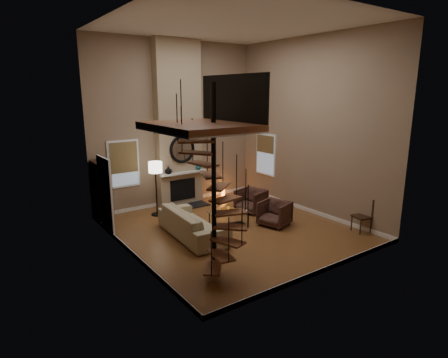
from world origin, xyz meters
TOP-DOWN VIEW (x-y plane):
  - ground at (0.00, 0.00)m, footprint 6.00×6.50m
  - back_wall at (0.00, 3.25)m, footprint 6.00×0.02m
  - front_wall at (0.00, -3.25)m, footprint 6.00×0.02m
  - left_wall at (-3.00, 0.00)m, footprint 0.02×6.50m
  - right_wall at (3.00, 0.00)m, footprint 0.02×6.50m
  - ceiling at (0.00, 0.00)m, footprint 6.00×6.50m
  - baseboard_back at (0.00, 3.24)m, footprint 6.00×0.02m
  - baseboard_front at (0.00, -3.24)m, footprint 6.00×0.02m
  - baseboard_left at (-2.99, 0.00)m, footprint 0.02×6.50m
  - baseboard_right at (2.99, 0.00)m, footprint 0.02×6.50m
  - chimney_breast at (0.00, 3.06)m, footprint 1.60×0.38m
  - hearth at (0.00, 2.57)m, footprint 1.50×0.60m
  - firebox at (0.00, 2.86)m, footprint 0.95×0.02m
  - mantel at (0.00, 2.78)m, footprint 1.70×0.18m
  - mirror_frame at (0.00, 2.84)m, footprint 0.94×0.10m
  - mirror_disc at (0.00, 2.85)m, footprint 0.80×0.01m
  - vase_left at (-0.55, 2.82)m, footprint 0.24×0.24m
  - vase_right at (0.60, 2.82)m, footprint 0.20×0.20m
  - window_back at (-1.90, 3.22)m, footprint 1.02×0.06m
  - window_right at (2.97, 2.00)m, footprint 0.06×1.02m
  - entry_door at (-2.95, 1.80)m, footprint 0.10×1.05m
  - loft at (-2.04, -1.80)m, footprint 1.70×2.20m
  - spiral_stair at (-1.78, -1.79)m, footprint 1.47×1.47m
  - hutch at (-2.79, 2.79)m, footprint 0.38×0.81m
  - sofa at (-1.21, 0.20)m, footprint 1.14×2.57m
  - armchair_near at (1.54, 0.98)m, footprint 1.04×1.03m
  - armchair_far at (1.30, -0.41)m, footprint 1.03×1.01m
  - coffee_table at (0.04, 0.21)m, footprint 1.24×0.80m
  - bowl at (0.04, 0.26)m, footprint 0.40×0.40m
  - book at (0.39, 0.06)m, footprint 0.31×0.34m
  - floor_lamp at (-1.20, 2.40)m, footprint 0.42×0.42m
  - accent_lamp at (1.70, 2.88)m, footprint 0.13×0.13m
  - side_chair at (2.94, -2.24)m, footprint 0.53×0.52m

SIDE VIEW (x-z plane):
  - ground at x=0.00m, z-range -0.01..0.00m
  - hearth at x=0.00m, z-range 0.00..0.04m
  - baseboard_back at x=0.00m, z-range 0.00..0.12m
  - baseboard_front at x=0.00m, z-range 0.00..0.12m
  - baseboard_left at x=-2.99m, z-range 0.00..0.12m
  - baseboard_right at x=2.99m, z-range 0.00..0.12m
  - accent_lamp at x=1.70m, z-range 0.02..0.48m
  - coffee_table at x=0.04m, z-range 0.06..0.50m
  - armchair_near at x=1.54m, z-range -0.03..0.74m
  - armchair_far at x=1.30m, z-range -0.02..0.73m
  - sofa at x=-1.21m, z-range 0.03..0.76m
  - book at x=0.39m, z-range 0.45..0.48m
  - bowl at x=0.04m, z-range 0.45..0.55m
  - side_chair at x=2.94m, z-range 0.05..1.00m
  - firebox at x=0.00m, z-range 0.19..0.91m
  - hutch at x=-2.79m, z-range 0.05..1.85m
  - entry_door at x=-2.95m, z-range -0.03..2.13m
  - mantel at x=0.00m, z-range 1.12..1.18m
  - vase_right at x=0.60m, z-range 1.18..1.39m
  - vase_left at x=-0.55m, z-range 1.18..1.43m
  - floor_lamp at x=-1.20m, z-range 0.55..2.28m
  - window_back at x=-1.90m, z-range 0.86..2.38m
  - window_right at x=2.97m, z-range 0.87..2.39m
  - spiral_stair at x=-1.78m, z-range -0.25..3.81m
  - mirror_frame at x=0.00m, z-range 1.48..2.42m
  - mirror_disc at x=0.00m, z-range 1.55..2.35m
  - back_wall at x=0.00m, z-range 0.00..5.50m
  - front_wall at x=0.00m, z-range 0.00..5.50m
  - left_wall at x=-3.00m, z-range 0.00..5.50m
  - right_wall at x=3.00m, z-range 0.00..5.50m
  - chimney_breast at x=0.00m, z-range 0.00..5.50m
  - loft at x=-2.04m, z-range 2.69..3.78m
  - ceiling at x=0.00m, z-range 5.49..5.50m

